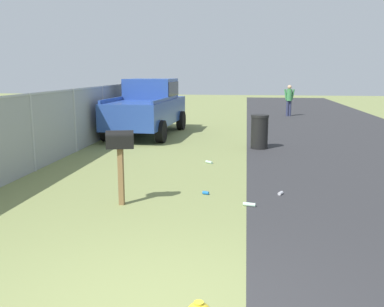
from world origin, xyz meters
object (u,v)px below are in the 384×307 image
at_px(mailbox, 120,146).
at_px(trash_bin, 259,132).
at_px(pickup_truck, 148,105).
at_px(pedestrian, 289,98).

relative_size(mailbox, trash_bin, 1.28).
bearing_deg(pickup_truck, pedestrian, -35.81).
height_order(pickup_truck, pedestrian, pickup_truck).
xyz_separation_m(pickup_truck, trash_bin, (-2.59, -4.12, -0.57)).
bearing_deg(trash_bin, pickup_truck, 57.83).
relative_size(pickup_truck, trash_bin, 4.93).
bearing_deg(trash_bin, pedestrian, -10.38).
height_order(mailbox, pickup_truck, pickup_truck).
bearing_deg(mailbox, trash_bin, -38.14).
distance_m(pickup_truck, trash_bin, 4.90).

